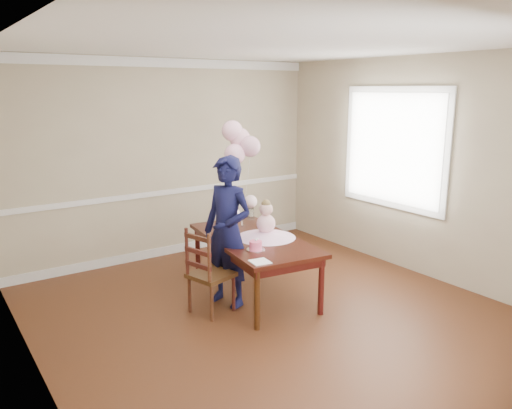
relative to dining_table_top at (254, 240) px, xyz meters
name	(u,v)px	position (x,y,z in m)	size (l,w,h in m)	color
floor	(278,317)	(-0.15, -0.67, -0.64)	(4.50, 5.00, 0.00)	#381B0E
ceiling	(282,43)	(-0.15, -0.67, 2.06)	(4.50, 5.00, 0.02)	white
wall_back	(169,160)	(-0.15, 1.83, 0.71)	(4.50, 0.02, 2.70)	tan
wall_left	(32,224)	(-2.40, -0.67, 0.71)	(0.02, 5.00, 2.70)	tan
wall_right	(426,168)	(2.10, -0.67, 0.71)	(0.02, 5.00, 2.70)	tan
chair_rail_trim	(171,192)	(-0.15, 1.82, 0.26)	(4.50, 0.02, 0.07)	silver
crown_molding	(166,63)	(-0.15, 1.82, 1.99)	(4.50, 0.02, 0.12)	silver
baseboard_trim	(173,249)	(-0.15, 1.82, -0.58)	(4.50, 0.02, 0.12)	silver
window_frame	(394,148)	(2.08, -0.17, 0.91)	(0.02, 1.66, 1.56)	silver
window_blinds	(393,148)	(2.06, -0.17, 0.91)	(0.01, 1.50, 1.40)	white
dining_table_top	(254,240)	(0.00, 0.00, 0.00)	(0.89, 1.77, 0.04)	black
table_apron	(254,245)	(0.00, 0.00, -0.07)	(0.80, 1.68, 0.09)	black
table_leg_fl	(257,300)	(-0.48, -0.76, -0.33)	(0.06, 0.06, 0.62)	black
table_leg_fr	(321,286)	(0.26, -0.86, -0.33)	(0.06, 0.06, 0.62)	black
table_leg_bl	(198,252)	(-0.26, 0.86, -0.33)	(0.06, 0.06, 0.62)	black
table_leg_br	(251,244)	(0.48, 0.76, -0.33)	(0.06, 0.06, 0.62)	black
baby_skirt	(266,233)	(0.13, -0.06, 0.07)	(0.67, 0.67, 0.09)	#FFBBE7
baby_torso	(266,224)	(0.13, -0.06, 0.18)	(0.21, 0.21, 0.21)	#FEA0D2
baby_head	(266,209)	(0.13, -0.06, 0.35)	(0.15, 0.15, 0.15)	#DCA697
baby_hair	(266,204)	(0.13, -0.06, 0.40)	(0.11, 0.11, 0.11)	brown
cake_platter	(256,250)	(-0.23, -0.37, 0.03)	(0.19, 0.19, 0.01)	silver
birthday_cake	(256,245)	(-0.23, -0.37, 0.07)	(0.13, 0.13, 0.09)	#FF5082
cake_flower_a	(256,240)	(-0.23, -0.37, 0.13)	(0.03, 0.03, 0.03)	silver
cake_flower_b	(257,239)	(-0.20, -0.36, 0.13)	(0.03, 0.03, 0.03)	white
rose_vase_near	(233,227)	(-0.10, 0.28, 0.09)	(0.09, 0.09, 0.14)	white
roses_near	(233,214)	(-0.10, 0.28, 0.25)	(0.17, 0.17, 0.17)	silver
rose_vase_far	(251,214)	(0.43, 0.70, 0.09)	(0.09, 0.09, 0.14)	white
roses_far	(251,202)	(0.43, 0.70, 0.25)	(0.17, 0.17, 0.17)	#FCD4DB
napkin	(260,262)	(-0.41, -0.70, 0.03)	(0.18, 0.18, 0.01)	white
balloon_weight	(242,226)	(0.15, 0.47, 0.03)	(0.04, 0.04, 0.02)	silver
balloon_a	(235,154)	(0.07, 0.48, 0.91)	(0.25, 0.25, 0.25)	#F3ACC8
balloon_b	(250,146)	(0.23, 0.41, 1.00)	(0.25, 0.25, 0.25)	#D899B1
balloon_c	(240,138)	(0.18, 0.56, 1.08)	(0.25, 0.25, 0.25)	#E5A2B4
balloon_d	(232,131)	(0.10, 0.59, 1.17)	(0.25, 0.25, 0.25)	#FFB4CE
balloon_ribbon_a	(239,196)	(0.11, 0.48, 0.40)	(0.00, 0.00, 0.74)	white
balloon_ribbon_b	(246,192)	(0.19, 0.44, 0.45)	(0.00, 0.00, 0.83)	white
balloon_ribbon_c	(241,188)	(0.17, 0.51, 0.49)	(0.00, 0.00, 0.92)	white
balloon_ribbon_d	(237,184)	(0.12, 0.53, 0.54)	(0.00, 0.00, 1.01)	white
dining_chair_seat	(211,275)	(-0.64, -0.15, -0.23)	(0.40, 0.40, 0.05)	#351F0E
chair_leg_fl	(212,303)	(-0.75, -0.35, -0.45)	(0.04, 0.04, 0.39)	#381B0F
chair_leg_fr	(234,293)	(-0.44, -0.26, -0.45)	(0.04, 0.04, 0.39)	#37120F
chair_leg_bl	(190,295)	(-0.84, -0.03, -0.45)	(0.04, 0.04, 0.39)	#37180F
chair_leg_br	(212,285)	(-0.52, 0.05, -0.45)	(0.04, 0.04, 0.39)	#351E0E
chair_back_post_l	(209,259)	(-0.77, -0.35, 0.03)	(0.04, 0.04, 0.51)	#3D1D10
chair_back_post_r	(187,252)	(-0.85, -0.04, 0.03)	(0.04, 0.04, 0.51)	#33120E
chair_slat_low	(198,265)	(-0.81, -0.19, -0.08)	(0.03, 0.36, 0.05)	black
chair_slat_mid	(198,252)	(-0.81, -0.19, 0.06)	(0.03, 0.36, 0.05)	#3D1410
chair_slat_top	(197,238)	(-0.81, -0.19, 0.21)	(0.03, 0.36, 0.05)	#33160E
woman	(228,232)	(-0.38, -0.06, 0.17)	(0.59, 0.39, 1.62)	black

